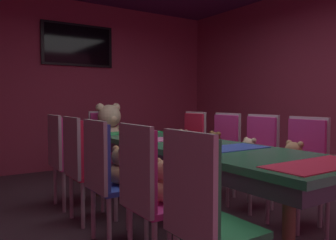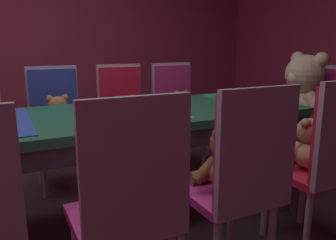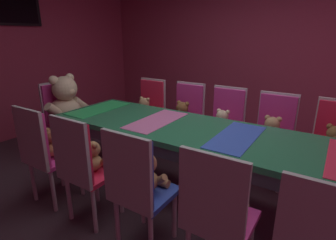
# 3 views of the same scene
# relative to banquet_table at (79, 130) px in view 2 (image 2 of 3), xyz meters

# --- Properties ---
(ground_plane) EXTENTS (7.90, 7.90, 0.00)m
(ground_plane) POSITION_rel_banquet_table_xyz_m (0.00, 0.00, -0.66)
(ground_plane) COLOR #3F2D38
(wall_left) EXTENTS (0.12, 6.40, 2.80)m
(wall_left) POSITION_rel_banquet_table_xyz_m (-2.60, 0.00, 0.74)
(wall_left) COLOR #99334C
(wall_left) RESTS_ON ground_plane
(banquet_table) EXTENTS (0.90, 2.98, 0.75)m
(banquet_table) POSITION_rel_banquet_table_xyz_m (0.00, 0.00, 0.00)
(banquet_table) COLOR #26724C
(banquet_table) RESTS_ON ground_plane
(chair_left_2) EXTENTS (0.42, 0.41, 0.98)m
(chair_left_2) POSITION_rel_banquet_table_xyz_m (-0.87, 0.00, -0.06)
(chair_left_2) COLOR #2D47B2
(chair_left_2) RESTS_ON ground_plane
(teddy_left_2) EXTENTS (0.25, 0.33, 0.31)m
(teddy_left_2) POSITION_rel_banquet_table_xyz_m (-0.72, 0.00, -0.06)
(teddy_left_2) COLOR #9E7247
(teddy_left_2) RESTS_ON chair_left_2
(chair_left_3) EXTENTS (0.42, 0.41, 0.98)m
(chair_left_3) POSITION_rel_banquet_table_xyz_m (-0.87, 0.58, -0.06)
(chair_left_3) COLOR red
(chair_left_3) RESTS_ON ground_plane
(teddy_left_3) EXTENTS (0.22, 0.29, 0.27)m
(teddy_left_3) POSITION_rel_banquet_table_xyz_m (-0.72, 0.58, -0.08)
(teddy_left_3) COLOR #9E7247
(teddy_left_3) RESTS_ON chair_left_3
(chair_left_4) EXTENTS (0.42, 0.41, 0.98)m
(chair_left_4) POSITION_rel_banquet_table_xyz_m (-0.87, 1.12, -0.06)
(chair_left_4) COLOR #CC338C
(chair_left_4) RESTS_ON ground_plane
(teddy_left_4) EXTENTS (0.23, 0.30, 0.28)m
(teddy_left_4) POSITION_rel_banquet_table_xyz_m (-0.73, 1.12, -0.08)
(teddy_left_4) COLOR olive
(teddy_left_4) RESTS_ON chair_left_4
(chair_right_2) EXTENTS (0.42, 0.41, 0.98)m
(chair_right_2) POSITION_rel_banquet_table_xyz_m (0.87, -0.00, -0.06)
(chair_right_2) COLOR #CC338C
(chair_right_2) RESTS_ON ground_plane
(teddy_right_2) EXTENTS (0.24, 0.31, 0.29)m
(teddy_right_2) POSITION_rel_banquet_table_xyz_m (0.73, -0.00, -0.07)
(teddy_right_2) COLOR beige
(teddy_right_2) RESTS_ON chair_right_2
(chair_right_3) EXTENTS (0.42, 0.41, 0.98)m
(chair_right_3) POSITION_rel_banquet_table_xyz_m (0.87, 0.54, -0.06)
(chair_right_3) COLOR #CC338C
(chair_right_3) RESTS_ON ground_plane
(teddy_right_3) EXTENTS (0.26, 0.34, 0.32)m
(teddy_right_3) POSITION_rel_banquet_table_xyz_m (0.73, 0.54, -0.06)
(teddy_right_3) COLOR brown
(teddy_right_3) RESTS_ON chair_right_3
(chair_right_4) EXTENTS (0.42, 0.41, 0.98)m
(chair_right_4) POSITION_rel_banquet_table_xyz_m (0.85, 1.14, -0.06)
(chair_right_4) COLOR red
(chair_right_4) RESTS_ON ground_plane
(teddy_right_4) EXTENTS (0.25, 0.32, 0.30)m
(teddy_right_4) POSITION_rel_banquet_table_xyz_m (0.70, 1.14, -0.07)
(teddy_right_4) COLOR tan
(teddy_right_4) RESTS_ON chair_right_4
(throne_chair) EXTENTS (0.41, 0.42, 0.98)m
(throne_chair) POSITION_rel_banquet_table_xyz_m (0.00, 2.03, -0.06)
(throne_chair) COLOR #CC338C
(throne_chair) RESTS_ON ground_plane
(king_teddy_bear) EXTENTS (0.68, 0.52, 0.64)m
(king_teddy_bear) POSITION_rel_banquet_table_xyz_m (0.00, 1.86, 0.07)
(king_teddy_bear) COLOR beige
(king_teddy_bear) RESTS_ON throne_chair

